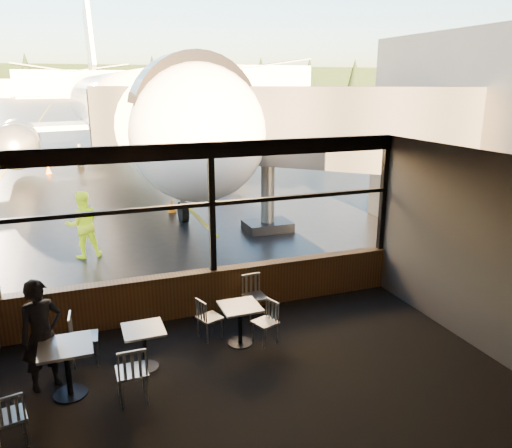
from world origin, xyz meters
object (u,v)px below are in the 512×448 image
cafe_table_near (240,325)px  cone_wing (48,169)px  jet_bridge (275,156)px  cone_nose (172,205)px  airliner (119,60)px  chair_mid_w (84,338)px  cafe_table_mid (145,348)px  chair_left_s (9,417)px  ground_crew (83,225)px  chair_near_n (255,297)px  cafe_table_left (68,370)px  passenger (42,335)px  chair_near_w (210,318)px  chair_mid_s (132,372)px  chair_near_e (265,323)px

cafe_table_near → cone_wing: cafe_table_near is taller
jet_bridge → cone_nose: size_ratio=22.53×
airliner → chair_mid_w: bearing=-100.4°
cafe_table_mid → cone_wing: size_ratio=1.55×
airliner → chair_left_s: size_ratio=45.36×
cafe_table_mid → ground_crew: size_ratio=0.40×
cafe_table_near → chair_left_s: chair_left_s is taller
chair_near_n → ground_crew: 5.96m
cafe_table_left → cone_wing: 20.95m
passenger → cafe_table_mid: bearing=-20.3°
jet_bridge → chair_near_n: 6.99m
ground_crew → passenger: bearing=74.5°
cafe_table_near → chair_near_w: chair_near_w is taller
chair_left_s → cone_wing: bearing=79.1°
cafe_table_left → chair_near_w: cafe_table_left is taller
cone_wing → airliner: bearing=13.9°
cafe_table_near → chair_mid_w: size_ratio=0.82×
ground_crew → jet_bridge: bearing=-178.9°
chair_near_n → ground_crew: bearing=-62.1°
chair_near_w → jet_bridge: bearing=130.2°
cafe_table_mid → cone_nose: cafe_table_mid is taller
chair_near_n → cafe_table_near: bearing=52.3°
jet_bridge → ground_crew: bearing=-170.6°
chair_left_s → chair_mid_s: bearing=3.7°
chair_near_w → chair_mid_w: chair_mid_w is taller
airliner → jet_bridge: airliner is taller
jet_bridge → ground_crew: 6.23m
chair_near_n → passenger: passenger is taller
chair_near_w → chair_near_n: (1.07, 0.49, 0.04)m
cafe_table_mid → passenger: bearing=180.0°
passenger → airliner: bearing=60.4°
chair_near_e → ground_crew: bearing=6.3°
chair_mid_s → passenger: (-1.21, 0.82, 0.42)m
cafe_table_left → passenger: size_ratio=0.48×
cafe_table_left → airliner: bearing=81.6°
cafe_table_near → cone_nose: bearing=85.9°
passenger → cone_wing: bearing=71.3°
cafe_table_left → chair_left_s: cafe_table_left is taller
airliner → chair_near_e: 22.17m
jet_bridge → chair_near_e: 7.96m
airliner → chair_near_w: (-0.78, -20.98, -5.41)m
chair_near_e → cone_wing: (-4.23, 20.48, -0.17)m
cafe_table_near → chair_mid_w: chair_mid_w is taller
chair_near_e → chair_near_n: (0.17, 1.01, 0.05)m
chair_near_n → cone_nose: 9.21m
chair_near_w → cone_nose: chair_near_w is taller
airliner → cone_wing: bearing=-168.4°
chair_near_e → passenger: passenger is taller
chair_near_e → chair_near_n: 1.03m
passenger → cone_nose: size_ratio=3.73×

